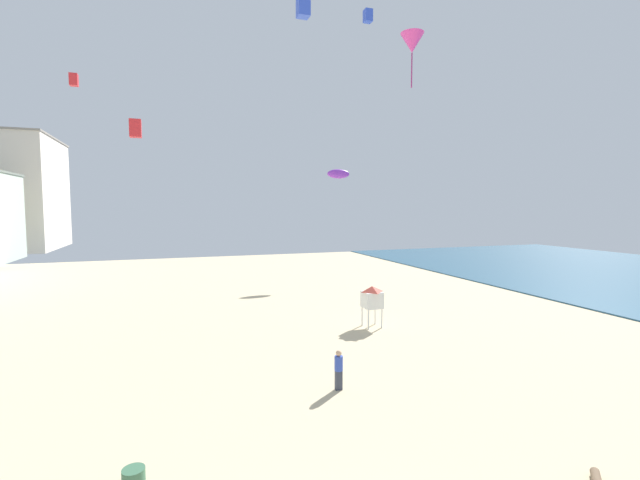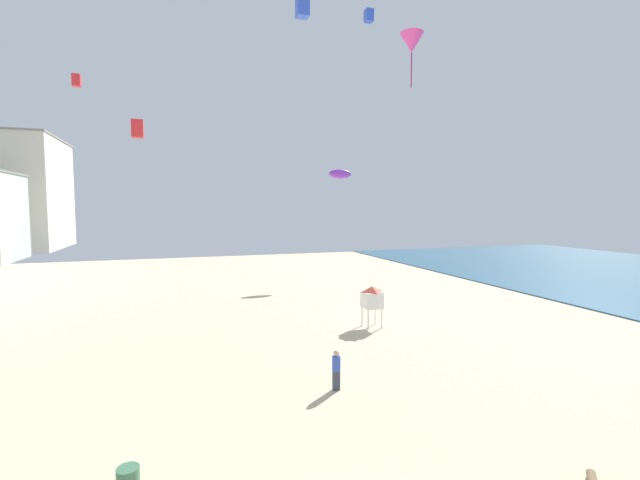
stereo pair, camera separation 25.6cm
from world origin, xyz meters
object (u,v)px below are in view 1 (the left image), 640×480
kite_red_box_2 (74,80)px  kite_purple_parafoil (338,174)px  kite_blue_box (368,16)px  kite_blue_box_2 (303,7)px  lifeguard_stand (372,297)px  kite_red_box (135,128)px  kite_magenta_delta (412,43)px  kite_flyer (339,368)px

kite_red_box_2 → kite_purple_parafoil: kite_red_box_2 is taller
kite_blue_box → kite_blue_box_2: (-8.47, -10.01, -4.83)m
lifeguard_stand → kite_purple_parafoil: bearing=54.6°
lifeguard_stand → kite_red_box_2: size_ratio=2.32×
kite_red_box → kite_red_box_2: bearing=152.1°
kite_blue_box → kite_blue_box_2: size_ratio=0.99×
kite_magenta_delta → kite_purple_parafoil: kite_magenta_delta is taller
kite_blue_box → kite_magenta_delta: (-2.54, -10.93, -6.22)m
kite_red_box_2 → kite_blue_box: (23.26, -13.58, 3.46)m
kite_flyer → kite_red_box: (-9.03, 27.09, 13.62)m
kite_blue_box_2 → kite_flyer: bearing=-94.4°
kite_magenta_delta → kite_red_box_2: bearing=130.2°
kite_purple_parafoil → kite_blue_box_2: kite_blue_box_2 is taller
kite_flyer → kite_magenta_delta: bearing=121.7°
kite_red_box → kite_magenta_delta: 26.71m
lifeguard_stand → kite_red_box: (-14.42, 19.18, 12.70)m
kite_flyer → kite_blue_box_2: size_ratio=1.68×
kite_flyer → lifeguard_stand: size_ratio=0.64×
kite_blue_box → kite_purple_parafoil: (1.92, 11.00, -11.59)m
kite_red_box → kite_red_box_2: size_ratio=1.44×
kite_blue_box → kite_blue_box_2: bearing=-130.2°
lifeguard_stand → kite_purple_parafoil: size_ratio=1.01×
kite_magenta_delta → kite_blue_box_2: kite_blue_box_2 is taller
kite_red_box_2 → kite_blue_box: bearing=-30.3°
kite_blue_box → kite_purple_parafoil: bearing=80.1°
kite_red_box_2 → kite_red_box: bearing=-27.9°
kite_magenta_delta → kite_flyer: bearing=-140.0°
kite_flyer → kite_purple_parafoil: (10.88, 27.30, 10.06)m
kite_flyer → kite_red_box: 31.63m
lifeguard_stand → kite_purple_parafoil: 22.13m
kite_blue_box → kite_red_box: bearing=149.0°
kite_flyer → kite_blue_box_2: 17.96m
kite_red_box → kite_red_box_2: kite_red_box_2 is taller
kite_flyer → kite_magenta_delta: (6.42, 5.37, 15.43)m
kite_blue_box → kite_magenta_delta: size_ratio=0.33×
kite_red_box → kite_blue_box: 22.45m
kite_red_box_2 → kite_purple_parafoil: (25.18, -2.58, -8.12)m
lifeguard_stand → kite_magenta_delta: bearing=-87.5°
kite_purple_parafoil → kite_blue_box_2: bearing=-116.3°
lifeguard_stand → kite_red_box: bearing=107.4°
kite_red_box → lifeguard_stand: bearing=-53.1°
kite_magenta_delta → kite_blue_box_2: (-5.93, 0.92, 1.39)m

